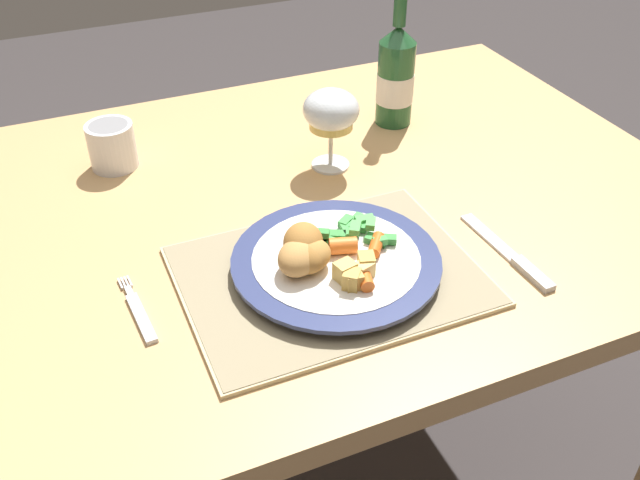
% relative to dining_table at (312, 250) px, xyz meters
% --- Properties ---
extents(dining_table, '(1.16, 0.84, 0.74)m').
position_rel_dining_table_xyz_m(dining_table, '(0.00, 0.00, 0.00)').
color(dining_table, tan).
rests_on(dining_table, ground).
extents(placemat, '(0.37, 0.28, 0.01)m').
position_rel_dining_table_xyz_m(placemat, '(-0.05, -0.19, 0.10)').
color(placemat, '#CCB789').
rests_on(placemat, dining_table).
extents(dinner_plate, '(0.27, 0.27, 0.02)m').
position_rel_dining_table_xyz_m(dinner_plate, '(-0.04, -0.18, 0.12)').
color(dinner_plate, white).
rests_on(dinner_plate, placemat).
extents(breaded_croquettes, '(0.09, 0.10, 0.05)m').
position_rel_dining_table_xyz_m(breaded_croquettes, '(-0.09, -0.18, 0.15)').
color(breaded_croquettes, tan).
rests_on(breaded_croquettes, dinner_plate).
extents(green_beans_pile, '(0.11, 0.08, 0.02)m').
position_rel_dining_table_xyz_m(green_beans_pile, '(-0.00, -0.15, 0.13)').
color(green_beans_pile, '#338438').
rests_on(green_beans_pile, dinner_plate).
extents(glazed_carrots, '(0.08, 0.10, 0.02)m').
position_rel_dining_table_xyz_m(glazed_carrots, '(-0.02, -0.20, 0.14)').
color(glazed_carrots, orange).
rests_on(glazed_carrots, dinner_plate).
extents(fork, '(0.02, 0.13, 0.01)m').
position_rel_dining_table_xyz_m(fork, '(-0.29, -0.16, 0.10)').
color(fork, silver).
rests_on(fork, dining_table).
extents(table_knife, '(0.02, 0.18, 0.01)m').
position_rel_dining_table_xyz_m(table_knife, '(0.19, -0.25, 0.10)').
color(table_knife, silver).
rests_on(table_knife, dining_table).
extents(wine_glass, '(0.09, 0.09, 0.13)m').
position_rel_dining_table_xyz_m(wine_glass, '(0.06, 0.07, 0.19)').
color(wine_glass, silver).
rests_on(wine_glass, dining_table).
extents(bottle, '(0.06, 0.06, 0.24)m').
position_rel_dining_table_xyz_m(bottle, '(0.23, 0.17, 0.19)').
color(bottle, '#23562D').
rests_on(bottle, dining_table).
extents(roast_potatoes, '(0.06, 0.05, 0.02)m').
position_rel_dining_table_xyz_m(roast_potatoes, '(-0.04, -0.23, 0.14)').
color(roast_potatoes, '#DBB256').
rests_on(roast_potatoes, dinner_plate).
extents(drinking_cup, '(0.07, 0.07, 0.07)m').
position_rel_dining_table_xyz_m(drinking_cup, '(-0.25, 0.21, 0.14)').
color(drinking_cup, white).
rests_on(drinking_cup, dining_table).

